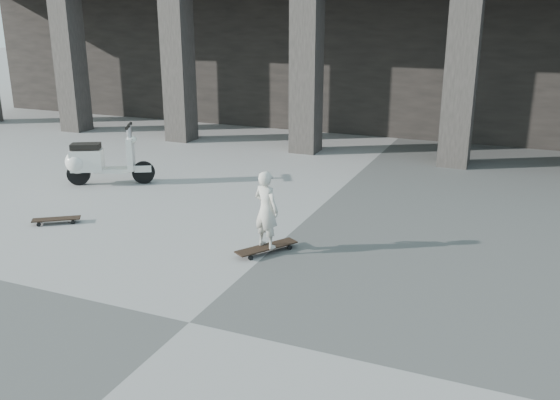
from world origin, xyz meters
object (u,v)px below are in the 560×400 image
at_px(longboard, 267,248).
at_px(child, 266,209).
at_px(scooter, 95,161).
at_px(skateboard_spare, 56,220).

distance_m(longboard, child, 0.58).
height_order(longboard, child, child).
bearing_deg(scooter, skateboard_spare, -94.61).
bearing_deg(longboard, child, -57.81).
bearing_deg(scooter, longboard, -50.67).
xyz_separation_m(skateboard_spare, child, (3.68, 0.21, 0.59)).
bearing_deg(skateboard_spare, child, -31.80).
xyz_separation_m(child, scooter, (-4.60, 1.92, -0.18)).
distance_m(skateboard_spare, child, 3.73).
xyz_separation_m(skateboard_spare, scooter, (-0.92, 2.13, 0.41)).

